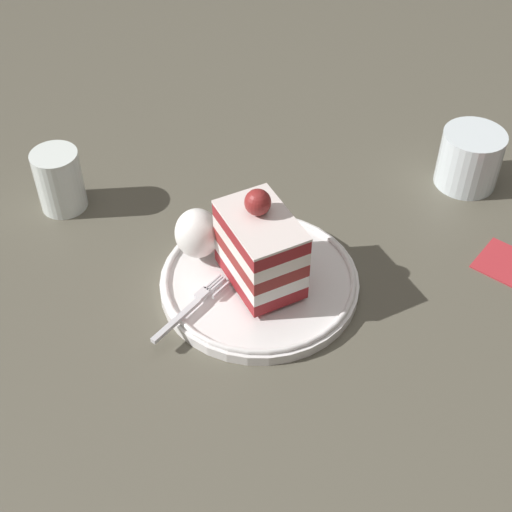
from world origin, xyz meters
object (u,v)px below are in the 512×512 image
Objects in this scene: dessert_plate at (256,282)px; fork at (192,306)px; cake_slice at (264,247)px; drink_glass_near at (60,182)px; whipped_cream_dollop at (197,233)px; drink_glass_far at (469,160)px.

fork reaches higher than dessert_plate.
drink_glass_near is (-0.20, -0.19, -0.03)m from cake_slice.
cake_slice reaches higher than whipped_cream_dollop.
cake_slice is 1.92× the size of whipped_cream_dollop.
fork is (0.08, -0.02, -0.03)m from whipped_cream_dollop.
whipped_cream_dollop is at bearing -136.19° from dessert_plate.
dessert_plate is 0.32m from drink_glass_far.
drink_glass_far is (-0.05, 0.35, -0.01)m from whipped_cream_dollop.
dessert_plate is 3.73× the size of whipped_cream_dollop.
drink_glass_far reaches higher than dessert_plate.
drink_glass_near reaches higher than dessert_plate.
drink_glass_far is (0.09, 0.48, -0.00)m from drink_glass_near.
dessert_plate is at bearing 43.81° from whipped_cream_dollop.
drink_glass_near is (-0.14, -0.13, -0.01)m from whipped_cream_dollop.
cake_slice is 1.18× the size of fork.
whipped_cream_dollop is 0.20m from drink_glass_near.
fork is (0.02, -0.08, -0.04)m from cake_slice.
drink_glass_far is at bearing 98.02° from whipped_cream_dollop.
cake_slice is at bearing 70.76° from dessert_plate.
cake_slice is at bearing 105.07° from fork.
whipped_cream_dollop reaches higher than dessert_plate.
drink_glass_near is at bearing -136.69° from whipped_cream_dollop.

